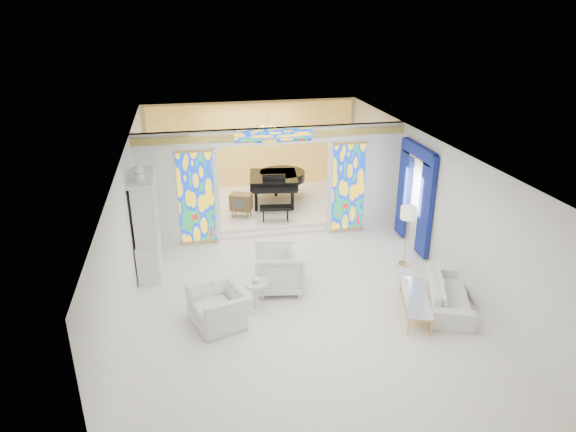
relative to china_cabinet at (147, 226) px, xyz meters
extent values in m
plane|color=white|center=(3.22, -0.60, -1.17)|extent=(12.00, 12.00, 0.00)
cube|color=white|center=(3.22, -0.60, 1.83)|extent=(7.00, 12.00, 0.02)
cube|color=white|center=(3.22, 5.40, 0.33)|extent=(7.00, 0.02, 3.00)
cube|color=white|center=(3.22, -6.60, 0.33)|extent=(7.00, 0.02, 3.00)
cube|color=white|center=(-0.28, -0.60, 0.33)|extent=(0.02, 12.00, 3.00)
cube|color=white|center=(6.72, -0.60, 0.33)|extent=(0.02, 12.00, 3.00)
cube|color=white|center=(0.72, 1.40, 0.33)|extent=(2.00, 0.18, 3.00)
cube|color=white|center=(5.72, 1.40, 0.33)|extent=(2.00, 0.18, 3.00)
cube|color=white|center=(3.22, 1.40, 1.63)|extent=(3.00, 0.18, 0.40)
cube|color=silver|center=(1.72, 1.30, 0.13)|extent=(0.12, 0.06, 2.60)
cube|color=silver|center=(4.72, 1.30, 0.13)|extent=(0.12, 0.06, 2.60)
cube|color=silver|center=(3.22, 1.30, 1.48)|extent=(3.24, 0.06, 0.12)
cube|color=gold|center=(3.22, 1.30, 1.65)|extent=(7.00, 0.05, 0.18)
cube|color=gold|center=(1.19, 1.29, 0.13)|extent=(0.90, 0.04, 2.40)
cube|color=gold|center=(5.25, 1.29, 0.13)|extent=(0.90, 0.04, 2.40)
cube|color=gold|center=(3.22, 1.29, 1.65)|extent=(2.00, 0.04, 0.34)
cube|color=white|center=(3.22, 3.50, -1.08)|extent=(6.80, 3.80, 0.18)
cube|color=#FEC958|center=(3.22, 5.28, 0.33)|extent=(6.70, 0.10, 2.90)
cylinder|color=gold|center=(3.42, 3.40, 1.38)|extent=(0.48, 0.48, 0.30)
cube|color=navy|center=(6.62, -0.55, 0.18)|extent=(0.12, 0.55, 2.60)
cube|color=navy|center=(6.62, 0.75, 0.18)|extent=(0.12, 0.55, 2.60)
cube|color=navy|center=(6.62, 0.10, 1.38)|extent=(0.14, 1.70, 0.30)
cube|color=#EDCE53|center=(6.62, 0.10, 1.21)|extent=(0.12, 1.50, 0.06)
cube|color=silver|center=(0.00, 0.00, -0.72)|extent=(0.50, 1.40, 0.90)
cube|color=silver|center=(0.00, 0.00, 0.43)|extent=(0.44, 1.30, 1.40)
cube|color=silver|center=(0.23, 0.00, 0.43)|extent=(0.01, 1.20, 1.30)
cube|color=silver|center=(0.00, 0.00, 1.17)|extent=(0.56, 1.46, 0.08)
cylinder|color=white|center=(0.00, -0.35, 1.29)|extent=(0.22, 0.22, 0.16)
sphere|color=white|center=(0.00, -0.35, 1.45)|extent=(0.20, 0.20, 0.20)
imported|color=white|center=(1.42, -2.47, -0.80)|extent=(1.30, 1.39, 0.73)
imported|color=white|center=(2.82, -1.40, -0.68)|extent=(1.23, 1.20, 0.98)
imported|color=silver|center=(6.17, -2.79, -0.87)|extent=(1.51, 2.21, 0.60)
cylinder|color=silver|center=(2.20, -2.13, -0.55)|extent=(0.66, 0.66, 0.04)
cylinder|color=silver|center=(2.20, -2.13, -0.86)|extent=(0.11, 0.11, 0.60)
cylinder|color=silver|center=(2.20, -2.13, -1.15)|extent=(0.44, 0.44, 0.03)
imported|color=white|center=(2.20, -2.13, -0.44)|extent=(0.22, 0.22, 0.17)
cube|color=silver|center=(5.37, -2.91, -0.81)|extent=(0.97, 1.72, 0.04)
cube|color=gold|center=(5.37, -2.91, -0.83)|extent=(1.01, 1.76, 0.03)
cube|color=gold|center=(4.92, -3.59, -1.00)|extent=(0.04, 0.04, 0.34)
cube|color=gold|center=(5.33, -3.72, -1.00)|extent=(0.04, 0.04, 0.34)
cube|color=gold|center=(5.40, -2.09, -1.00)|extent=(0.04, 0.04, 0.34)
cube|color=gold|center=(5.81, -2.22, -1.00)|extent=(0.04, 0.04, 0.34)
cylinder|color=gold|center=(6.02, -0.88, -1.16)|extent=(0.27, 0.27, 0.03)
cylinder|color=gold|center=(6.02, -0.88, -0.48)|extent=(0.03, 0.03, 1.38)
cylinder|color=silver|center=(6.02, -0.88, 0.19)|extent=(0.38, 0.38, 0.29)
cube|color=black|center=(3.58, 3.50, -0.24)|extent=(1.62, 1.70, 0.27)
cylinder|color=black|center=(3.92, 3.80, -0.24)|extent=(1.60, 1.60, 0.27)
cube|color=black|center=(3.46, 2.63, -0.28)|extent=(1.35, 0.48, 0.10)
cube|color=silver|center=(3.44, 2.55, -0.26)|extent=(1.23, 0.27, 0.03)
cube|color=black|center=(3.50, 2.97, -0.03)|extent=(0.68, 0.13, 0.25)
cube|color=black|center=(3.37, 2.04, -0.60)|extent=(0.92, 0.46, 0.08)
cylinder|color=black|center=(2.95, 2.90, -0.69)|extent=(0.11, 0.11, 0.61)
cylinder|color=black|center=(4.02, 2.75, -0.69)|extent=(0.11, 0.11, 0.61)
cylinder|color=black|center=(3.76, 4.07, -0.69)|extent=(0.11, 0.11, 0.61)
cube|color=brown|center=(2.46, 2.55, -0.54)|extent=(0.71, 0.61, 0.48)
cube|color=#393E3C|center=(2.38, 2.36, -0.51)|extent=(0.36, 0.17, 0.31)
cone|color=brown|center=(2.19, 2.51, -0.88)|extent=(0.05, 0.05, 0.21)
cone|color=brown|center=(2.62, 2.32, -0.88)|extent=(0.05, 0.05, 0.21)
cone|color=brown|center=(2.31, 2.77, -0.88)|extent=(0.05, 0.05, 0.21)
cone|color=brown|center=(2.73, 2.59, -0.88)|extent=(0.05, 0.05, 0.21)
camera|label=1|loc=(0.99, -11.21, 4.67)|focal=32.00mm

